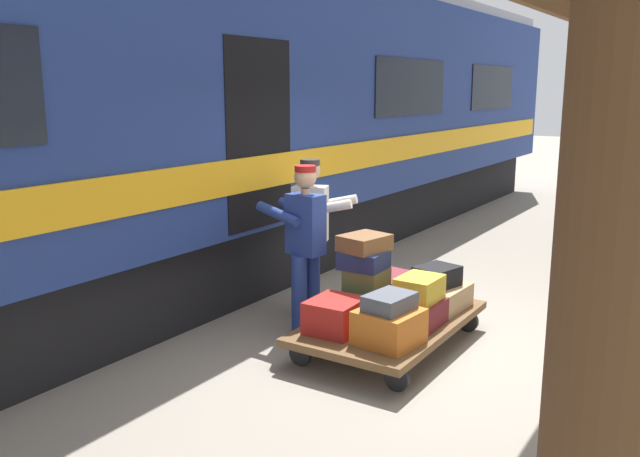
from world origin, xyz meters
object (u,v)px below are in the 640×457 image
at_px(suitcase_olive_duffel, 367,280).
at_px(suitcase_yellow_case, 419,289).
at_px(suitcase_tan_vintage, 440,297).
at_px(luggage_cart, 390,323).
at_px(suitcase_teal_softside, 365,303).
at_px(suitcase_orange_carryall, 389,327).
at_px(suitcase_brown_leather, 364,243).
at_px(porter_in_overalls, 304,243).
at_px(suitcase_slate_roller, 390,302).
at_px(suitcase_maroon_trunk, 416,312).
at_px(suitcase_burgundy_valise, 391,287).
at_px(suitcase_black_hardshell, 437,276).
at_px(train_car, 159,121).
at_px(suitcase_navy_fabric, 364,260).
at_px(suitcase_red_plastic, 335,315).
at_px(porter_by_door, 312,232).

bearing_deg(suitcase_olive_duffel, suitcase_yellow_case, 178.86).
bearing_deg(suitcase_tan_vintage, luggage_cart, 64.24).
height_order(suitcase_teal_softside, suitcase_olive_duffel, suitcase_olive_duffel).
distance_m(suitcase_orange_carryall, suitcase_brown_leather, 1.01).
height_order(suitcase_tan_vintage, porter_in_overalls, porter_in_overalls).
relative_size(suitcase_olive_duffel, suitcase_brown_leather, 0.83).
distance_m(suitcase_brown_leather, suitcase_yellow_case, 0.70).
relative_size(suitcase_slate_roller, suitcase_brown_leather, 0.97).
distance_m(suitcase_maroon_trunk, porter_in_overalls, 1.31).
relative_size(luggage_cart, porter_in_overalls, 1.19).
xyz_separation_m(suitcase_maroon_trunk, suitcase_slate_roller, (0.00, 0.55, 0.25)).
xyz_separation_m(suitcase_burgundy_valise, suitcase_teal_softside, (0.00, 0.56, -0.02)).
height_order(luggage_cart, suitcase_burgundy_valise, suitcase_burgundy_valise).
bearing_deg(suitcase_teal_softside, suitcase_black_hardshell, -132.23).
distance_m(suitcase_burgundy_valise, suitcase_yellow_case, 0.80).
height_order(train_car, luggage_cart, train_car).
xyz_separation_m(train_car, suitcase_tan_vintage, (-3.47, -0.33, -1.66)).
bearing_deg(suitcase_teal_softside, suitcase_slate_roller, 134.33).
distance_m(suitcase_teal_softside, suitcase_slate_roller, 0.81).
xyz_separation_m(suitcase_orange_carryall, suitcase_brown_leather, (0.59, -0.61, 0.54)).
bearing_deg(suitcase_black_hardshell, suitcase_slate_roller, 91.66).
relative_size(suitcase_navy_fabric, suitcase_brown_leather, 0.92).
bearing_deg(suitcase_slate_roller, porter_in_overalls, -21.19).
bearing_deg(suitcase_teal_softside, suitcase_burgundy_valise, -90.00).
relative_size(suitcase_tan_vintage, suitcase_red_plastic, 1.24).
xyz_separation_m(suitcase_slate_roller, porter_in_overalls, (1.19, -0.46, 0.27)).
height_order(luggage_cart, suitcase_tan_vintage, suitcase_tan_vintage).
relative_size(suitcase_olive_duffel, suitcase_black_hardshell, 0.92).
relative_size(suitcase_orange_carryall, suitcase_olive_duffel, 1.34).
bearing_deg(suitcase_red_plastic, suitcase_black_hardshell, -114.33).
relative_size(suitcase_teal_softside, suitcase_slate_roller, 1.34).
distance_m(train_car, suitcase_teal_softside, 3.38).
bearing_deg(suitcase_olive_duffel, suitcase_slate_roller, 133.12).
distance_m(suitcase_black_hardshell, porter_in_overalls, 1.36).
xyz_separation_m(suitcase_slate_roller, suitcase_yellow_case, (-0.02, -0.57, -0.02)).
distance_m(luggage_cart, suitcase_maroon_trunk, 0.31).
relative_size(suitcase_teal_softside, suitcase_tan_vintage, 0.94).
bearing_deg(suitcase_navy_fabric, suitcase_yellow_case, 179.51).
height_order(suitcase_burgundy_valise, suitcase_black_hardshell, suitcase_black_hardshell).
height_order(train_car, suitcase_yellow_case, train_car).
bearing_deg(suitcase_tan_vintage, suitcase_black_hardshell, 6.40).
bearing_deg(porter_by_door, suitcase_black_hardshell, -174.19).
bearing_deg(porter_by_door, luggage_cart, 160.41).
distance_m(train_car, suitcase_orange_carryall, 3.91).
xyz_separation_m(suitcase_burgundy_valise, suitcase_black_hardshell, (-0.50, 0.00, 0.20)).
relative_size(suitcase_black_hardshell, porter_in_overalls, 0.24).
relative_size(suitcase_teal_softside, suitcase_brown_leather, 1.29).
xyz_separation_m(suitcase_maroon_trunk, suitcase_burgundy_valise, (0.54, -0.56, 0.01)).
relative_size(train_car, suitcase_brown_leather, 48.21).
bearing_deg(porter_in_overalls, suitcase_red_plastic, 144.28).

